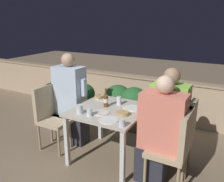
% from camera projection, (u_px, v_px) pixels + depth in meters
% --- Properties ---
extents(ground_plane, '(16.00, 16.00, 0.00)m').
position_uv_depth(ground_plane, '(110.00, 157.00, 3.22)').
color(ground_plane, '#847056').
extents(parapet_wall, '(9.00, 0.18, 0.78)m').
position_uv_depth(parapet_wall, '(150.00, 98.00, 4.40)').
color(parapet_wall, tan).
rests_on(parapet_wall, ground_plane).
extents(dining_table, '(0.88, 0.90, 0.71)m').
position_uv_depth(dining_table, '(109.00, 116.00, 3.04)').
color(dining_table, '#BCB2A3').
rests_on(dining_table, ground_plane).
extents(planter_hedge, '(1.09, 0.47, 0.72)m').
position_uv_depth(planter_hedge, '(134.00, 106.00, 3.96)').
color(planter_hedge, brown).
rests_on(planter_hedge, ground_plane).
extents(chair_left_near, '(0.42, 0.42, 0.91)m').
position_uv_depth(chair_left_near, '(51.00, 112.00, 3.36)').
color(chair_left_near, tan).
rests_on(chair_left_near, ground_plane).
extents(chair_left_far, '(0.42, 0.42, 0.91)m').
position_uv_depth(chair_left_far, '(62.00, 106.00, 3.59)').
color(chair_left_far, tan).
rests_on(chair_left_far, ground_plane).
extents(person_blue_shirt, '(0.50, 0.26, 1.35)m').
position_uv_depth(person_blue_shirt, '(72.00, 99.00, 3.46)').
color(person_blue_shirt, '#282833').
rests_on(person_blue_shirt, ground_plane).
extents(chair_right_near, '(0.42, 0.42, 0.91)m').
position_uv_depth(chair_right_near, '(177.00, 144.00, 2.50)').
color(chair_right_near, tan).
rests_on(chair_right_near, ground_plane).
extents(person_coral_top, '(0.52, 0.26, 1.26)m').
position_uv_depth(person_coral_top, '(159.00, 132.00, 2.57)').
color(person_coral_top, '#282833').
rests_on(person_coral_top, ground_plane).
extents(chair_right_far, '(0.42, 0.42, 0.91)m').
position_uv_depth(chair_right_far, '(182.00, 132.00, 2.77)').
color(chair_right_far, tan).
rests_on(chair_right_far, ground_plane).
extents(person_green_blouse, '(0.50, 0.26, 1.28)m').
position_uv_depth(person_green_blouse, '(166.00, 120.00, 2.83)').
color(person_green_blouse, '#282833').
rests_on(person_green_blouse, ground_plane).
extents(beer_bottle, '(0.06, 0.06, 0.25)m').
position_uv_depth(beer_bottle, '(106.00, 100.00, 3.06)').
color(beer_bottle, brown).
rests_on(beer_bottle, dining_table).
extents(plate_0, '(0.22, 0.22, 0.01)m').
position_uv_depth(plate_0, '(109.00, 120.00, 2.67)').
color(plate_0, white).
rests_on(plate_0, dining_table).
extents(plate_1, '(0.22, 0.22, 0.01)m').
position_uv_depth(plate_1, '(132.00, 108.00, 3.03)').
color(plate_1, white).
rests_on(plate_1, dining_table).
extents(plate_2, '(0.21, 0.21, 0.01)m').
position_uv_depth(plate_2, '(101.00, 113.00, 2.88)').
color(plate_2, silver).
rests_on(plate_2, dining_table).
extents(bowl_0, '(0.12, 0.12, 0.03)m').
position_uv_depth(bowl_0, '(98.00, 97.00, 3.41)').
color(bowl_0, tan).
rests_on(bowl_0, dining_table).
extents(bowl_1, '(0.15, 0.15, 0.05)m').
position_uv_depth(bowl_1, '(123.00, 113.00, 2.81)').
color(bowl_1, tan).
rests_on(bowl_1, dining_table).
extents(glass_cup_0, '(0.08, 0.08, 0.11)m').
position_uv_depth(glass_cup_0, '(80.00, 109.00, 2.85)').
color(glass_cup_0, silver).
rests_on(glass_cup_0, dining_table).
extents(glass_cup_1, '(0.06, 0.06, 0.11)m').
position_uv_depth(glass_cup_1, '(119.00, 101.00, 3.15)').
color(glass_cup_1, silver).
rests_on(glass_cup_1, dining_table).
extents(glass_cup_2, '(0.07, 0.07, 0.08)m').
position_uv_depth(glass_cup_2, '(122.00, 123.00, 2.52)').
color(glass_cup_2, silver).
rests_on(glass_cup_2, dining_table).
extents(glass_cup_3, '(0.07, 0.07, 0.09)m').
position_uv_depth(glass_cup_3, '(90.00, 112.00, 2.78)').
color(glass_cup_3, silver).
rests_on(glass_cup_3, dining_table).
extents(fork_0, '(0.17, 0.03, 0.01)m').
position_uv_depth(fork_0, '(103.00, 101.00, 3.27)').
color(fork_0, silver).
rests_on(fork_0, dining_table).
extents(potted_plant, '(0.40, 0.40, 0.70)m').
position_uv_depth(potted_plant, '(84.00, 98.00, 4.27)').
color(potted_plant, '#9E5638').
rests_on(potted_plant, ground_plane).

